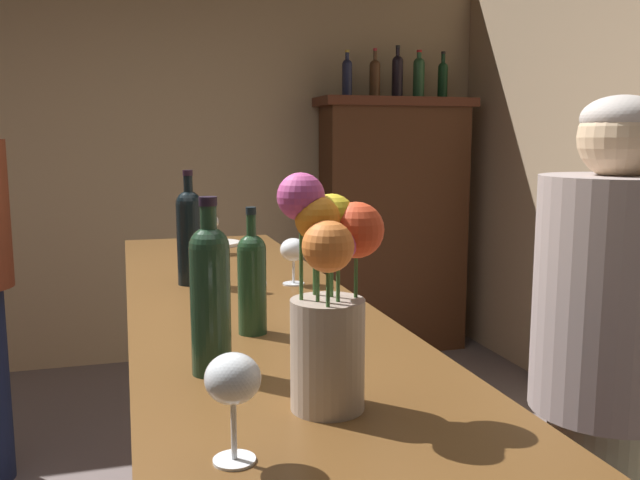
{
  "coord_description": "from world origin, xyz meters",
  "views": [
    {
      "loc": [
        0.24,
        -1.7,
        1.48
      ],
      "look_at": [
        0.93,
        0.66,
        1.11
      ],
      "focal_mm": 37.96,
      "sensor_mm": 36.0,
      "label": 1
    }
  ],
  "objects_px": {
    "display_cabinet": "(394,221)",
    "wine_bottle_chardonnay": "(189,233)",
    "wine_glass_front": "(293,251)",
    "bartender": "(604,386)",
    "wine_bottle_syrah": "(210,292)",
    "display_bottle_midleft": "(375,76)",
    "display_bottle_center": "(397,74)",
    "display_bottle_left": "(347,76)",
    "cheese_plate": "(218,243)",
    "display_bottle_midright": "(419,76)",
    "display_bottle_right": "(443,78)",
    "flower_arrangement": "(329,287)",
    "wine_bottle_malbec": "(252,279)",
    "wine_glass_mid": "(233,382)",
    "wine_glass_rear": "(208,223)",
    "bar_counter": "(245,477)"
  },
  "relations": [
    {
      "from": "display_cabinet",
      "to": "wine_bottle_chardonnay",
      "type": "bearing_deg",
      "value": -124.44
    },
    {
      "from": "wine_glass_front",
      "to": "bartender",
      "type": "bearing_deg",
      "value": -37.87
    },
    {
      "from": "wine_bottle_syrah",
      "to": "display_bottle_midleft",
      "type": "relative_size",
      "value": 1.02
    },
    {
      "from": "display_bottle_center",
      "to": "display_bottle_left",
      "type": "bearing_deg",
      "value": -180.0
    },
    {
      "from": "display_bottle_left",
      "to": "cheese_plate",
      "type": "bearing_deg",
      "value": -123.62
    },
    {
      "from": "wine_bottle_syrah",
      "to": "display_bottle_midright",
      "type": "xyz_separation_m",
      "value": [
        1.81,
        3.13,
        0.69
      ]
    },
    {
      "from": "display_cabinet",
      "to": "display_bottle_right",
      "type": "distance_m",
      "value": 1.04
    },
    {
      "from": "display_bottle_left",
      "to": "wine_bottle_syrah",
      "type": "bearing_deg",
      "value": -112.57
    },
    {
      "from": "display_cabinet",
      "to": "wine_bottle_chardonnay",
      "type": "relative_size",
      "value": 5.25
    },
    {
      "from": "display_bottle_right",
      "to": "wine_glass_front",
      "type": "bearing_deg",
      "value": -124.37
    },
    {
      "from": "display_cabinet",
      "to": "wine_glass_front",
      "type": "height_order",
      "value": "display_cabinet"
    },
    {
      "from": "wine_bottle_syrah",
      "to": "wine_glass_front",
      "type": "bearing_deg",
      "value": 64.82
    },
    {
      "from": "wine_bottle_chardonnay",
      "to": "flower_arrangement",
      "type": "relative_size",
      "value": 0.89
    },
    {
      "from": "cheese_plate",
      "to": "bartender",
      "type": "bearing_deg",
      "value": -59.38
    },
    {
      "from": "wine_bottle_syrah",
      "to": "display_bottle_midleft",
      "type": "xyz_separation_m",
      "value": [
        1.49,
        3.13,
        0.68
      ]
    },
    {
      "from": "display_bottle_left",
      "to": "bartender",
      "type": "bearing_deg",
      "value": -95.79
    },
    {
      "from": "wine_bottle_malbec",
      "to": "bartender",
      "type": "xyz_separation_m",
      "value": [
        0.88,
        -0.06,
        -0.31
      ]
    },
    {
      "from": "display_cabinet",
      "to": "wine_bottle_malbec",
      "type": "bearing_deg",
      "value": -117.8
    },
    {
      "from": "cheese_plate",
      "to": "display_bottle_midleft",
      "type": "height_order",
      "value": "display_bottle_midleft"
    },
    {
      "from": "display_bottle_midright",
      "to": "display_bottle_center",
      "type": "bearing_deg",
      "value": 180.0
    },
    {
      "from": "display_cabinet",
      "to": "cheese_plate",
      "type": "bearing_deg",
      "value": -131.25
    },
    {
      "from": "display_bottle_midleft",
      "to": "display_bottle_left",
      "type": "bearing_deg",
      "value": 180.0
    },
    {
      "from": "wine_glass_front",
      "to": "cheese_plate",
      "type": "relative_size",
      "value": 0.76
    },
    {
      "from": "display_cabinet",
      "to": "display_bottle_midleft",
      "type": "xyz_separation_m",
      "value": [
        -0.15,
        0.0,
        0.98
      ]
    },
    {
      "from": "wine_bottle_chardonnay",
      "to": "display_bottle_right",
      "type": "distance_m",
      "value": 3.13
    },
    {
      "from": "flower_arrangement",
      "to": "display_bottle_midleft",
      "type": "relative_size",
      "value": 1.17
    },
    {
      "from": "display_cabinet",
      "to": "wine_bottle_syrah",
      "type": "relative_size",
      "value": 5.43
    },
    {
      "from": "wine_glass_mid",
      "to": "display_bottle_right",
      "type": "bearing_deg",
      "value": 60.04
    },
    {
      "from": "wine_bottle_malbec",
      "to": "display_bottle_left",
      "type": "bearing_deg",
      "value": 67.81
    },
    {
      "from": "cheese_plate",
      "to": "flower_arrangement",
      "type": "bearing_deg",
      "value": -91.93
    },
    {
      "from": "wine_glass_mid",
      "to": "display_bottle_left",
      "type": "height_order",
      "value": "display_bottle_left"
    },
    {
      "from": "wine_bottle_chardonnay",
      "to": "wine_glass_rear",
      "type": "relative_size",
      "value": 2.24
    },
    {
      "from": "wine_glass_rear",
      "to": "display_bottle_midright",
      "type": "bearing_deg",
      "value": 47.55
    },
    {
      "from": "flower_arrangement",
      "to": "display_bottle_right",
      "type": "relative_size",
      "value": 1.19
    },
    {
      "from": "wine_glass_rear",
      "to": "display_bottle_midleft",
      "type": "bearing_deg",
      "value": 53.52
    },
    {
      "from": "wine_bottle_syrah",
      "to": "wine_glass_front",
      "type": "relative_size",
      "value": 2.36
    },
    {
      "from": "display_cabinet",
      "to": "display_bottle_center",
      "type": "xyz_separation_m",
      "value": [
        0.01,
        0.0,
        0.99
      ]
    },
    {
      "from": "wine_bottle_chardonnay",
      "to": "cheese_plate",
      "type": "height_order",
      "value": "wine_bottle_chardonnay"
    },
    {
      "from": "display_bottle_right",
      "to": "bar_counter",
      "type": "bearing_deg",
      "value": -125.86
    },
    {
      "from": "bar_counter",
      "to": "display_bottle_midleft",
      "type": "bearing_deg",
      "value": 62.2
    },
    {
      "from": "bar_counter",
      "to": "display_bottle_center",
      "type": "xyz_separation_m",
      "value": [
        1.5,
        2.54,
        1.37
      ]
    },
    {
      "from": "display_bottle_right",
      "to": "display_bottle_midright",
      "type": "bearing_deg",
      "value": -180.0
    },
    {
      "from": "display_bottle_right",
      "to": "bartender",
      "type": "xyz_separation_m",
      "value": [
        -0.99,
        -2.96,
        -1.02
      ]
    },
    {
      "from": "bar_counter",
      "to": "wine_bottle_syrah",
      "type": "relative_size",
      "value": 7.04
    },
    {
      "from": "flower_arrangement",
      "to": "display_bottle_left",
      "type": "xyz_separation_m",
      "value": [
        1.14,
        3.34,
        0.63
      ]
    },
    {
      "from": "display_bottle_left",
      "to": "display_bottle_midleft",
      "type": "distance_m",
      "value": 0.19
    },
    {
      "from": "display_cabinet",
      "to": "display_bottle_midright",
      "type": "distance_m",
      "value": 1.0
    },
    {
      "from": "wine_glass_front",
      "to": "bartender",
      "type": "height_order",
      "value": "bartender"
    },
    {
      "from": "bar_counter",
      "to": "bartender",
      "type": "height_order",
      "value": "bartender"
    },
    {
      "from": "cheese_plate",
      "to": "display_bottle_right",
      "type": "xyz_separation_m",
      "value": [
        1.78,
        1.63,
        0.83
      ]
    }
  ]
}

